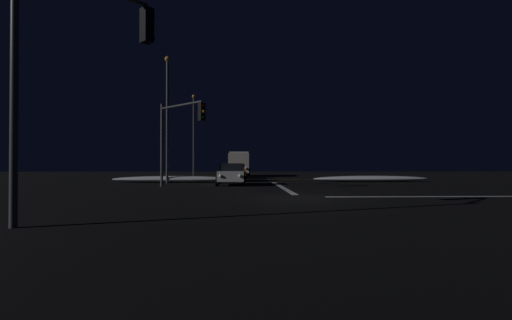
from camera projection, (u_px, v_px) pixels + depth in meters
ground at (299, 198)px, 16.91m from camera, size 120.00×120.00×0.10m
stop_line_north at (282, 187)px, 24.45m from camera, size 0.35×12.87×0.01m
centre_line_ns at (269, 180)px, 36.05m from camera, size 22.00×0.15×0.01m
crosswalk_bar_east at (463, 196)px, 17.18m from camera, size 12.87×0.40×0.01m
snow_bank_left_curb at (172, 179)px, 30.45m from camera, size 9.84×1.50×0.54m
snow_bank_right_curb at (371, 179)px, 31.55m from camera, size 9.87×1.50×0.52m
sedan_white at (231, 174)px, 26.84m from camera, size 2.02×4.33×1.57m
sedan_black at (234, 172)px, 33.42m from camera, size 2.02×4.33×1.57m
sedan_orange at (237, 171)px, 39.57m from camera, size 2.02×4.33×1.57m
box_truck at (239, 163)px, 47.00m from camera, size 2.68×8.28×3.08m
traffic_signal_sw at (78, 49)px, 9.79m from camera, size 2.78×2.78×6.66m
traffic_signal_nw at (179, 127)px, 23.32m from camera, size 3.29×3.29×5.51m
streetlamp_left_far at (194, 130)px, 45.80m from camera, size 0.44×0.44×10.13m
streetlamp_left_near at (167, 111)px, 29.81m from camera, size 0.44×0.44×10.22m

